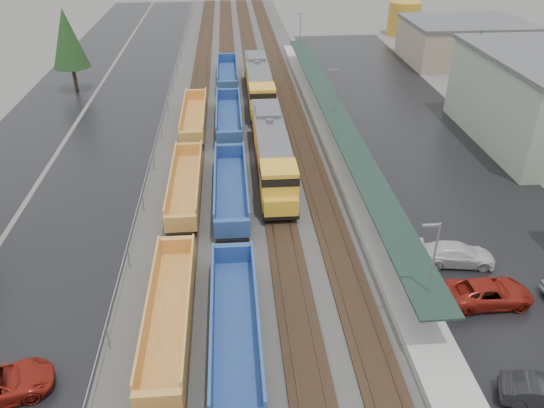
% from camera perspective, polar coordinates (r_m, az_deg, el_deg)
% --- Properties ---
extents(ballast_strip, '(20.00, 160.00, 0.08)m').
position_cam_1_polar(ballast_strip, '(67.95, -2.96, 10.01)').
color(ballast_strip, '#302D2B').
rests_on(ballast_strip, ground).
extents(trackbed, '(14.60, 160.00, 0.22)m').
position_cam_1_polar(trackbed, '(67.91, -2.97, 10.10)').
color(trackbed, black).
rests_on(trackbed, ground).
extents(west_parking_lot, '(10.00, 160.00, 0.02)m').
position_cam_1_polar(west_parking_lot, '(69.22, -15.63, 9.28)').
color(west_parking_lot, black).
rests_on(west_parking_lot, ground).
extents(west_road, '(9.00, 160.00, 0.02)m').
position_cam_1_polar(west_road, '(71.81, -23.56, 8.61)').
color(west_road, black).
rests_on(west_road, ground).
extents(east_commuter_lot, '(16.00, 100.00, 0.02)m').
position_cam_1_polar(east_commuter_lot, '(62.21, 15.29, 6.95)').
color(east_commuter_lot, black).
rests_on(east_commuter_lot, ground).
extents(station_platform, '(3.00, 80.00, 8.00)m').
position_cam_1_polar(station_platform, '(59.45, 6.65, 7.51)').
color(station_platform, '#9E9B93').
rests_on(station_platform, ground).
extents(chainlink_fence, '(0.08, 160.04, 2.02)m').
position_cam_1_polar(chainlink_fence, '(66.38, -11.31, 10.40)').
color(chainlink_fence, gray).
rests_on(chainlink_fence, ground).
extents(tree_west_far, '(4.84, 4.84, 11.00)m').
position_cam_1_polar(tree_west_far, '(78.47, -21.17, 16.29)').
color(tree_west_far, '#332316').
rests_on(tree_west_far, ground).
extents(tree_east, '(4.40, 4.40, 10.00)m').
position_cam_1_polar(tree_east, '(70.60, 21.09, 14.35)').
color(tree_east, '#332316').
rests_on(tree_east, ground).
extents(locomotive_lead, '(3.07, 20.21, 4.57)m').
position_cam_1_polar(locomotive_lead, '(50.53, -0.01, 5.58)').
color(locomotive_lead, black).
rests_on(locomotive_lead, ground).
extents(locomotive_trail, '(3.07, 20.21, 4.57)m').
position_cam_1_polar(locomotive_trail, '(70.11, -1.44, 12.76)').
color(locomotive_trail, black).
rests_on(locomotive_trail, ground).
extents(well_string_yellow, '(2.59, 81.97, 2.30)m').
position_cam_1_polar(well_string_yellow, '(34.06, -10.91, -11.54)').
color(well_string_yellow, '#C08435').
rests_on(well_string_yellow, ground).
extents(well_string_blue, '(2.83, 101.55, 2.51)m').
position_cam_1_polar(well_string_blue, '(39.31, -4.25, -4.43)').
color(well_string_blue, navy).
rests_on(well_string_blue, ground).
extents(storage_tank, '(6.09, 6.09, 6.09)m').
position_cam_1_polar(storage_tank, '(110.67, 14.01, 18.80)').
color(storage_tank, '#B98A25').
rests_on(storage_tank, ground).
extents(parked_car_east_b, '(2.82, 5.92, 1.63)m').
position_cam_1_polar(parked_car_east_b, '(38.31, 22.25, -8.84)').
color(parked_car_east_b, maroon).
rests_on(parked_car_east_b, ground).
extents(parked_car_east_c, '(3.02, 5.76, 1.59)m').
position_cam_1_polar(parked_car_east_c, '(41.29, 19.27, -5.14)').
color(parked_car_east_c, silver).
rests_on(parked_car_east_c, ground).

